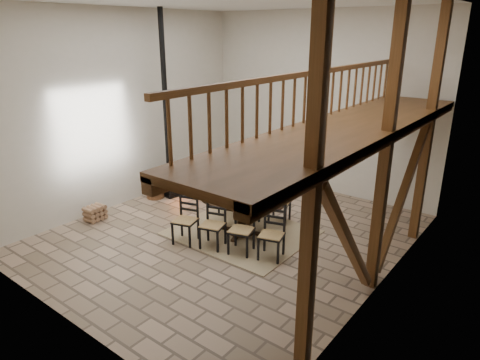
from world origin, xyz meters
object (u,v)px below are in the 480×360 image
Objects in this scene: dining_table at (240,218)px; log_stack at (95,213)px; wood_stove at (168,156)px; log_basket at (155,192)px.

log_stack is at bearing -171.58° from dining_table.
wood_stove is 9.80× the size of log_stack.
wood_stove is 2.54m from log_stack.
log_basket is at bearing -103.07° from wood_stove.
wood_stove is 1.07m from log_basket.
log_stack is (-0.02, -1.93, 0.01)m from log_basket.
log_basket is at bearing 89.37° from log_stack.
dining_table is at bearing -4.79° from wood_stove.
log_stack is at bearing -85.48° from wood_stove.
log_stack is (-0.19, -2.34, -0.96)m from wood_stove.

